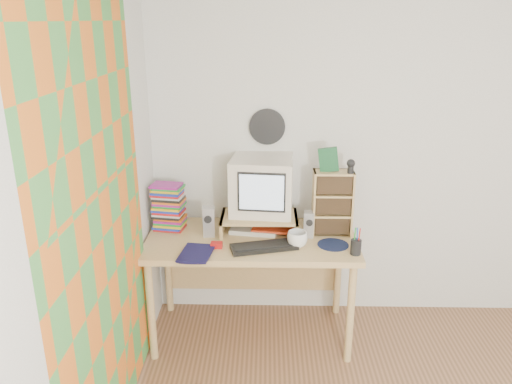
{
  "coord_description": "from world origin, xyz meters",
  "views": [
    {
      "loc": [
        -0.93,
        -1.67,
        2.14
      ],
      "look_at": [
        -1.0,
        1.33,
        1.09
      ],
      "focal_mm": 35.0,
      "sensor_mm": 36.0,
      "label": 1
    }
  ],
  "objects_px": {
    "crt_monitor": "(262,187)",
    "diary": "(181,251)",
    "dvd_stack": "(169,210)",
    "cd_rack": "(332,203)",
    "desk": "(252,252)",
    "keyboard": "(264,247)",
    "mug": "(297,239)"
  },
  "relations": [
    {
      "from": "crt_monitor",
      "to": "diary",
      "type": "xyz_separation_m",
      "value": [
        -0.49,
        -0.41,
        -0.29
      ]
    },
    {
      "from": "dvd_stack",
      "to": "cd_rack",
      "type": "relative_size",
      "value": 0.63
    },
    {
      "from": "desk",
      "to": "crt_monitor",
      "type": "bearing_deg",
      "value": 52.77
    },
    {
      "from": "desk",
      "to": "diary",
      "type": "xyz_separation_m",
      "value": [
        -0.43,
        -0.32,
        0.16
      ]
    },
    {
      "from": "crt_monitor",
      "to": "cd_rack",
      "type": "relative_size",
      "value": 0.91
    },
    {
      "from": "keyboard",
      "to": "crt_monitor",
      "type": "bearing_deg",
      "value": 78.84
    },
    {
      "from": "keyboard",
      "to": "dvd_stack",
      "type": "bearing_deg",
      "value": 140.18
    },
    {
      "from": "crt_monitor",
      "to": "mug",
      "type": "distance_m",
      "value": 0.45
    },
    {
      "from": "cd_rack",
      "to": "mug",
      "type": "height_order",
      "value": "cd_rack"
    },
    {
      "from": "desk",
      "to": "crt_monitor",
      "type": "relative_size",
      "value": 3.48
    },
    {
      "from": "keyboard",
      "to": "dvd_stack",
      "type": "xyz_separation_m",
      "value": [
        -0.66,
        0.31,
        0.13
      ]
    },
    {
      "from": "desk",
      "to": "mug",
      "type": "relative_size",
      "value": 10.69
    },
    {
      "from": "diary",
      "to": "cd_rack",
      "type": "bearing_deg",
      "value": 27.01
    },
    {
      "from": "desk",
      "to": "dvd_stack",
      "type": "distance_m",
      "value": 0.64
    },
    {
      "from": "mug",
      "to": "keyboard",
      "type": "bearing_deg",
      "value": -169.81
    },
    {
      "from": "dvd_stack",
      "to": "desk",
      "type": "bearing_deg",
      "value": 1.9
    },
    {
      "from": "desk",
      "to": "cd_rack",
      "type": "bearing_deg",
      "value": 1.95
    },
    {
      "from": "keyboard",
      "to": "mug",
      "type": "xyz_separation_m",
      "value": [
        0.21,
        0.04,
        0.04
      ]
    },
    {
      "from": "mug",
      "to": "diary",
      "type": "bearing_deg",
      "value": -170.35
    },
    {
      "from": "dvd_stack",
      "to": "diary",
      "type": "bearing_deg",
      "value": -60.62
    },
    {
      "from": "desk",
      "to": "diary",
      "type": "relative_size",
      "value": 6.02
    },
    {
      "from": "diary",
      "to": "keyboard",
      "type": "bearing_deg",
      "value": 17.13
    },
    {
      "from": "desk",
      "to": "dvd_stack",
      "type": "bearing_deg",
      "value": 172.67
    },
    {
      "from": "crt_monitor",
      "to": "dvd_stack",
      "type": "distance_m",
      "value": 0.66
    },
    {
      "from": "dvd_stack",
      "to": "keyboard",
      "type": "bearing_deg",
      "value": -15.9
    },
    {
      "from": "keyboard",
      "to": "diary",
      "type": "bearing_deg",
      "value": 174.74
    },
    {
      "from": "crt_monitor",
      "to": "dvd_stack",
      "type": "height_order",
      "value": "crt_monitor"
    },
    {
      "from": "crt_monitor",
      "to": "mug",
      "type": "height_order",
      "value": "crt_monitor"
    },
    {
      "from": "desk",
      "to": "mug",
      "type": "height_order",
      "value": "mug"
    },
    {
      "from": "diary",
      "to": "desk",
      "type": "bearing_deg",
      "value": 44.53
    },
    {
      "from": "keyboard",
      "to": "dvd_stack",
      "type": "height_order",
      "value": "dvd_stack"
    },
    {
      "from": "diary",
      "to": "crt_monitor",
      "type": "bearing_deg",
      "value": 47.21
    }
  ]
}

